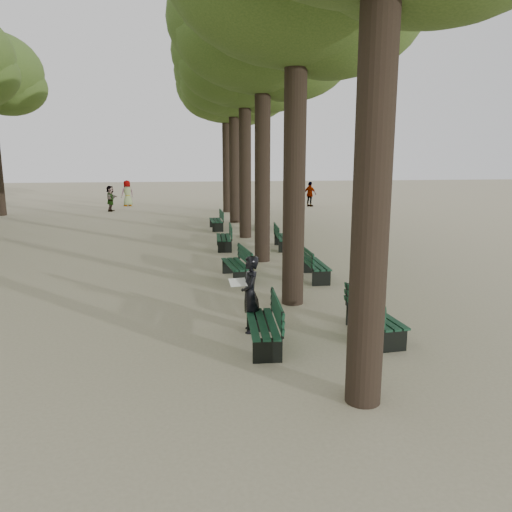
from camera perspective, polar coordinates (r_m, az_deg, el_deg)
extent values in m
plane|color=tan|center=(9.27, -1.18, -11.10)|extent=(120.00, 120.00, 0.00)
cylinder|color=#33261C|center=(6.96, 13.38, 12.74)|extent=(0.52, 0.52, 7.50)
cylinder|color=#33261C|center=(11.77, 4.45, 12.38)|extent=(0.52, 0.52, 7.50)
cylinder|color=#33261C|center=(16.69, 0.75, 12.15)|extent=(0.52, 0.52, 7.50)
ellipsoid|color=#344F1B|center=(17.19, 0.79, 25.43)|extent=(6.00, 6.00, 4.50)
cylinder|color=#33261C|center=(21.64, -1.26, 12.00)|extent=(0.52, 0.52, 7.50)
ellipsoid|color=#344F1B|center=(22.03, -1.31, 22.32)|extent=(6.00, 6.00, 4.50)
cylinder|color=#33261C|center=(26.62, -2.52, 11.90)|extent=(0.52, 0.52, 7.50)
ellipsoid|color=#344F1B|center=(26.94, -2.60, 20.33)|extent=(6.00, 6.00, 4.50)
cylinder|color=#33261C|center=(31.60, -3.38, 11.82)|extent=(0.52, 0.52, 7.50)
ellipsoid|color=#344F1B|center=(31.87, -3.47, 18.94)|extent=(6.00, 6.00, 4.50)
cube|color=black|center=(9.53, 0.70, -9.00)|extent=(0.61, 1.83, 0.45)
cube|color=black|center=(9.45, 0.71, -7.72)|extent=(0.63, 1.83, 0.04)
cube|color=black|center=(9.40, 2.42, -6.12)|extent=(0.14, 1.80, 0.40)
cube|color=black|center=(14.50, -2.35, -1.81)|extent=(0.73, 1.85, 0.45)
cube|color=black|center=(14.45, -2.35, -0.95)|extent=(0.75, 1.85, 0.04)
cube|color=black|center=(14.45, -1.28, 0.16)|extent=(0.25, 1.79, 0.40)
cube|color=black|center=(19.23, -3.73, 1.48)|extent=(0.59, 1.82, 0.45)
cube|color=black|center=(19.19, -3.74, 2.14)|extent=(0.61, 1.82, 0.04)
cube|color=black|center=(19.16, -2.91, 2.96)|extent=(0.11, 1.80, 0.40)
cube|color=black|center=(24.28, -4.61, 3.56)|extent=(0.58, 1.82, 0.45)
cube|color=black|center=(24.25, -4.62, 4.09)|extent=(0.60, 1.82, 0.04)
cube|color=black|center=(24.24, -3.96, 4.74)|extent=(0.10, 1.80, 0.40)
cube|color=black|center=(10.27, 13.48, -7.80)|extent=(0.68, 1.84, 0.45)
cube|color=black|center=(10.19, 13.53, -6.61)|extent=(0.70, 1.84, 0.04)
cube|color=black|center=(10.00, 12.16, -5.28)|extent=(0.20, 1.80, 0.40)
cube|color=black|center=(14.63, 6.76, -1.76)|extent=(0.52, 1.80, 0.45)
cube|color=black|center=(14.58, 6.78, -0.90)|extent=(0.54, 1.80, 0.04)
cube|color=black|center=(14.46, 5.73, 0.11)|extent=(0.04, 1.80, 0.40)
cube|color=black|center=(19.25, 3.17, 1.50)|extent=(0.65, 1.83, 0.45)
cube|color=black|center=(19.22, 3.18, 2.16)|extent=(0.67, 1.84, 0.04)
cube|color=black|center=(19.14, 2.36, 2.96)|extent=(0.17, 1.80, 0.40)
cube|color=black|center=(24.54, 0.77, 3.68)|extent=(0.63, 1.83, 0.45)
cube|color=black|center=(24.51, 0.77, 4.21)|extent=(0.65, 1.83, 0.04)
cube|color=black|center=(24.45, 0.12, 4.83)|extent=(0.15, 1.80, 0.40)
imported|color=black|center=(10.12, -0.66, -4.39)|extent=(0.35, 0.65, 1.58)
cube|color=white|center=(10.02, -2.08, -3.02)|extent=(0.37, 0.29, 0.12)
imported|color=#262628|center=(36.53, -14.49, 6.97)|extent=(0.94, 0.76, 1.81)
imported|color=#262628|center=(35.26, 6.20, 7.05)|extent=(0.91, 1.00, 1.73)
imported|color=#262628|center=(33.36, -16.30, 6.33)|extent=(0.52, 1.55, 1.63)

